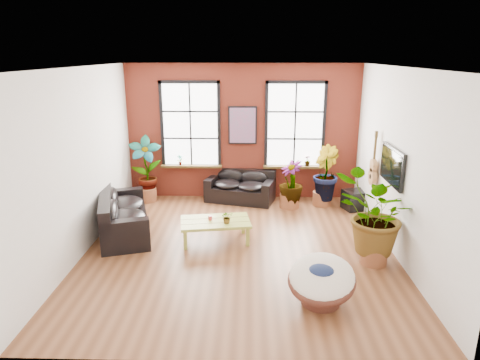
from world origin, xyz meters
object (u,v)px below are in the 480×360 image
Objects in this scene: sofa_left at (121,215)px; coffee_table at (215,223)px; sofa_back at (241,187)px; papasan_chair at (322,280)px.

coffee_table is (2.06, -0.37, -0.00)m from sofa_left.
sofa_left is at bearing 160.66° from coffee_table.
sofa_back is at bearing -66.16° from sofa_left.
coffee_table is 1.15× the size of papasan_chair.
papasan_chair reaches higher than coffee_table.
sofa_left is 4.68m from papasan_chair.
sofa_left reaches higher than papasan_chair.
sofa_back is at bearing 124.00° from papasan_chair.
sofa_left is 1.84× the size of papasan_chair.
sofa_left is at bearing 164.15° from papasan_chair.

